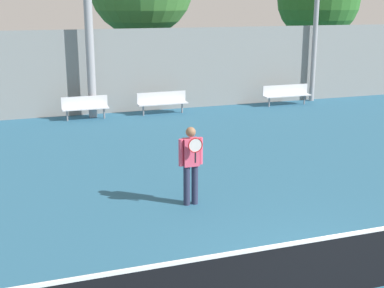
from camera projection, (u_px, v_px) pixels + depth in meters
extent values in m
cube|color=black|center=(343.00, 266.00, 7.75)|extent=(10.62, 0.03, 0.93)
cube|color=white|center=(346.00, 235.00, 7.63)|extent=(10.62, 0.04, 0.05)
cylinder|color=#282D47|center=(187.00, 186.00, 11.22)|extent=(0.14, 0.14, 0.86)
cylinder|color=#282D47|center=(195.00, 185.00, 11.28)|extent=(0.14, 0.14, 0.86)
cube|color=#DB4C6B|center=(191.00, 152.00, 11.07)|extent=(0.33, 0.20, 0.59)
cylinder|color=#DB4C6B|center=(181.00, 153.00, 10.99)|extent=(0.10, 0.10, 0.57)
cylinder|color=#DB4C6B|center=(200.00, 151.00, 11.13)|extent=(0.10, 0.10, 0.57)
sphere|color=#8E6647|center=(191.00, 132.00, 10.96)|extent=(0.21, 0.21, 0.21)
cylinder|color=black|center=(195.00, 157.00, 10.82)|extent=(0.03, 0.03, 0.22)
torus|color=red|center=(195.00, 145.00, 10.76)|extent=(0.31, 0.03, 0.31)
cylinder|color=silver|center=(195.00, 145.00, 10.76)|extent=(0.27, 0.01, 0.27)
cube|color=silver|center=(287.00, 96.00, 22.00)|extent=(2.05, 0.40, 0.04)
cylinder|color=gray|center=(269.00, 102.00, 21.79)|extent=(0.06, 0.06, 0.39)
cylinder|color=gray|center=(304.00, 100.00, 22.31)|extent=(0.06, 0.06, 0.39)
cube|color=silver|center=(285.00, 90.00, 22.10)|extent=(2.05, 0.04, 0.40)
cube|color=silver|center=(163.00, 104.00, 20.29)|extent=(1.92, 0.40, 0.04)
cylinder|color=gray|center=(143.00, 110.00, 20.10)|extent=(0.06, 0.06, 0.39)
cylinder|color=gray|center=(182.00, 108.00, 20.59)|extent=(0.06, 0.06, 0.39)
cube|color=silver|center=(161.00, 97.00, 20.40)|extent=(1.92, 0.04, 0.40)
cube|color=silver|center=(86.00, 108.00, 19.36)|extent=(1.67, 0.40, 0.04)
cylinder|color=gray|center=(67.00, 116.00, 19.20)|extent=(0.06, 0.06, 0.39)
cylinder|color=gray|center=(104.00, 113.00, 19.63)|extent=(0.06, 0.06, 0.39)
cube|color=silver|center=(85.00, 102.00, 19.46)|extent=(1.67, 0.04, 0.40)
cube|color=gray|center=(126.00, 71.00, 20.45)|extent=(24.22, 0.06, 3.18)
cylinder|color=brown|center=(315.00, 55.00, 29.53)|extent=(0.33, 0.33, 2.54)
cylinder|color=brown|center=(143.00, 62.00, 23.93)|extent=(0.39, 0.39, 3.11)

